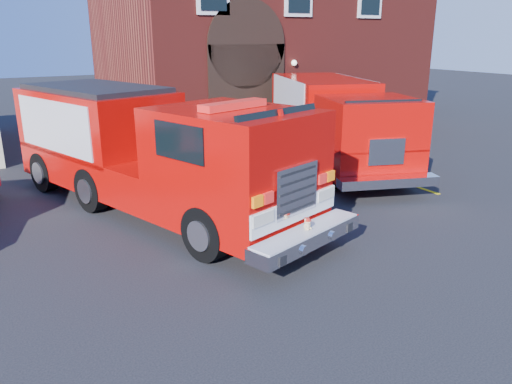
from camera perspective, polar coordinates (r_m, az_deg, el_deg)
ground at (r=11.64m, az=-2.98°, el=-4.56°), size 100.00×100.00×0.00m
parking_stripe_near at (r=16.17m, az=16.20°, el=1.15°), size 0.12×3.00×0.01m
parking_stripe_mid at (r=18.28m, az=9.47°, el=3.47°), size 0.12×3.00×0.01m
parking_stripe_far at (r=20.61m, az=4.18°, el=5.26°), size 0.12×3.00×0.01m
fire_station at (r=27.38m, az=0.30°, el=17.30°), size 15.20×10.20×8.45m
fire_engine at (r=12.97m, az=-12.03°, el=4.74°), size 5.60×10.31×3.06m
secondary_truck at (r=17.80m, az=8.91°, el=8.21°), size 5.43×9.18×2.85m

